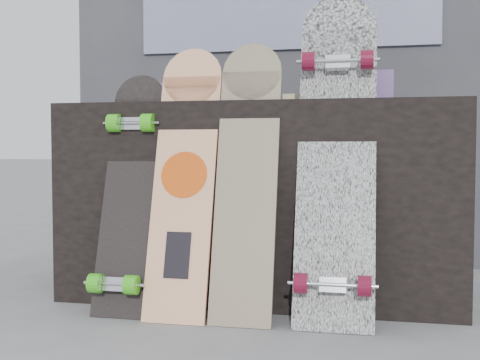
% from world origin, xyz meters
% --- Properties ---
extents(ground, '(60.00, 60.00, 0.00)m').
position_xyz_m(ground, '(0.00, 0.00, 0.00)').
color(ground, slate).
rests_on(ground, ground).
extents(vendor_table, '(1.60, 0.60, 0.80)m').
position_xyz_m(vendor_table, '(0.00, 0.50, 0.40)').
color(vendor_table, black).
rests_on(vendor_table, ground).
extents(booth, '(2.40, 0.22, 2.20)m').
position_xyz_m(booth, '(0.00, 1.35, 1.10)').
color(booth, '#36373C').
rests_on(booth, ground).
extents(merch_box_purple, '(0.18, 0.12, 0.10)m').
position_xyz_m(merch_box_purple, '(-0.35, 0.52, 0.85)').
color(merch_box_purple, '#553772').
rests_on(merch_box_purple, vendor_table).
extents(merch_box_small, '(0.14, 0.14, 0.12)m').
position_xyz_m(merch_box_small, '(0.46, 0.45, 0.86)').
color(merch_box_small, '#553772').
rests_on(merch_box_small, vendor_table).
extents(merch_box_flat, '(0.22, 0.10, 0.06)m').
position_xyz_m(merch_box_flat, '(0.18, 0.70, 0.83)').
color(merch_box_flat, '#D1B78C').
rests_on(merch_box_flat, vendor_table).
extents(longboard_geisha, '(0.23, 0.31, 1.01)m').
position_xyz_m(longboard_geisha, '(-0.23, 0.16, 0.53)').
color(longboard_geisha, beige).
rests_on(longboard_geisha, ground).
extents(longboard_celtic, '(0.23, 0.28, 1.02)m').
position_xyz_m(longboard_celtic, '(0.01, 0.16, 0.54)').
color(longboard_celtic, beige).
rests_on(longboard_celtic, ground).
extents(longboard_cascadia, '(0.28, 0.41, 1.21)m').
position_xyz_m(longboard_cascadia, '(0.33, 0.20, 0.63)').
color(longboard_cascadia, white).
rests_on(longboard_cascadia, ground).
extents(skateboard_dark, '(0.21, 0.35, 0.92)m').
position_xyz_m(skateboard_dark, '(-0.46, 0.16, 0.47)').
color(skateboard_dark, black).
rests_on(skateboard_dark, ground).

